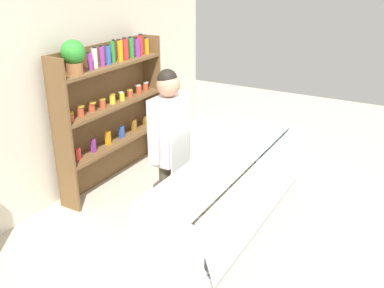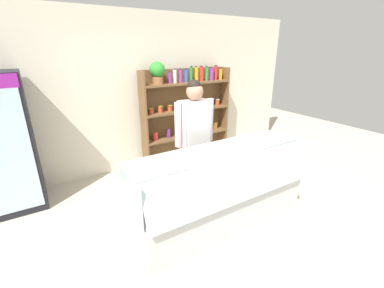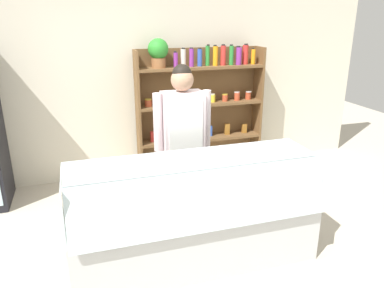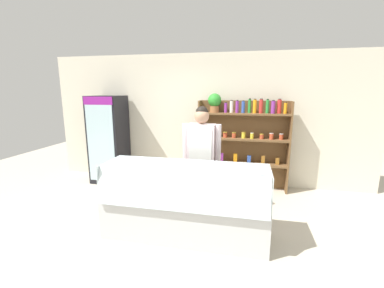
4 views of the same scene
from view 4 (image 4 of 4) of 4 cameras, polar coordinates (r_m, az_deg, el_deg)
The scene contains 6 objects.
ground_plane at distance 3.84m, azimuth -3.00°, elevation -18.84°, with size 12.00×12.00×0.00m, color beige.
back_wall at distance 5.46m, azimuth 2.88°, elevation 5.43°, with size 6.80×0.10×2.70m, color silver.
drinks_fridge at distance 5.81m, azimuth -17.98°, elevation 1.00°, with size 0.67×0.66×1.85m.
shelving_unit at distance 5.16m, azimuth 10.68°, elevation 1.77°, with size 1.76×0.29×1.90m.
deli_display_case at distance 3.60m, azimuth -1.68°, elevation -15.34°, with size 2.19×0.72×1.01m.
shop_clerk at distance 3.99m, azimuth 2.12°, elevation -1.65°, with size 0.60×0.25×1.73m.
Camera 4 is at (0.89, -3.18, 1.96)m, focal length 24.00 mm.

